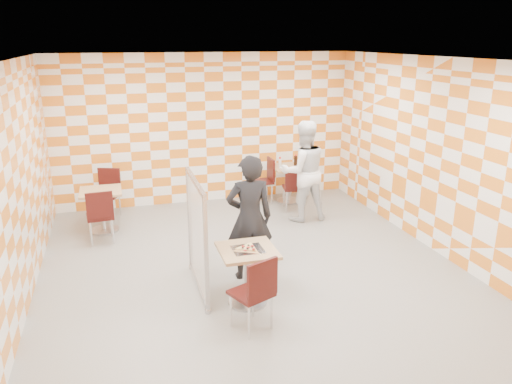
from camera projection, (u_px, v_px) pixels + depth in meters
room_shell at (243, 163)px, 7.33m from camera, size 7.00×7.00×7.00m
main_table at (247, 267)px, 6.27m from camera, size 0.70×0.70×0.75m
second_table at (289, 178)px, 10.26m from camera, size 0.70×0.70×0.75m
empty_table at (102, 203)px, 8.66m from camera, size 0.70×0.70×0.75m
chair_main_front at (256, 289)px, 5.64m from camera, size 0.56×0.56×0.92m
chair_second_front at (295, 185)px, 9.65m from camera, size 0.49×0.50×0.92m
chair_second_side at (266, 177)px, 10.18m from camera, size 0.43×0.42×0.92m
chair_empty_near at (100, 213)px, 8.10m from camera, size 0.46×0.47×0.92m
chair_empty_far at (108, 189)px, 9.36m from camera, size 0.54×0.55×0.92m
partition at (197, 235)px, 6.54m from camera, size 0.08×1.38×1.55m
man_dark at (250, 218)px, 6.87m from camera, size 0.68×0.47×1.77m
man_white at (303, 171)px, 9.12m from camera, size 0.90×0.70×1.86m
pizza_on_foil at (248, 248)px, 6.18m from camera, size 0.40×0.40×0.04m
sport_bottle at (280, 162)px, 10.15m from camera, size 0.06×0.06×0.20m
soda_bottle at (296, 160)px, 10.24m from camera, size 0.07×0.07×0.23m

